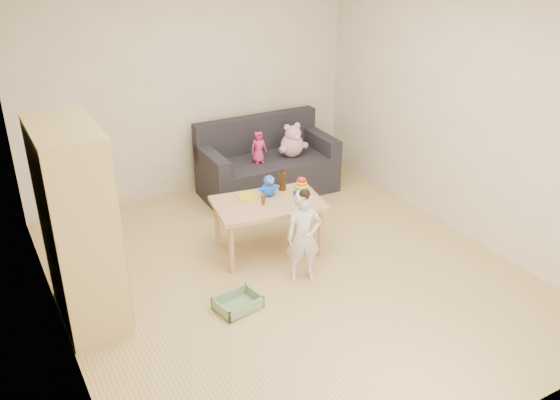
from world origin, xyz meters
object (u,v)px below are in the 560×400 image
play_table (268,227)px  toddler (304,237)px  sofa (268,175)px  wardrobe (78,227)px

play_table → toddler: 0.61m
toddler → sofa: bearing=92.8°
wardrobe → toddler: wardrobe is taller
wardrobe → play_table: (1.80, 0.20, -0.56)m
play_table → toddler: (0.05, -0.59, 0.15)m
toddler → play_table: bearing=115.8°
play_table → toddler: bearing=-85.5°
wardrobe → toddler: bearing=-11.9°
wardrobe → sofa: size_ratio=1.06×
wardrobe → play_table: wardrobe is taller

